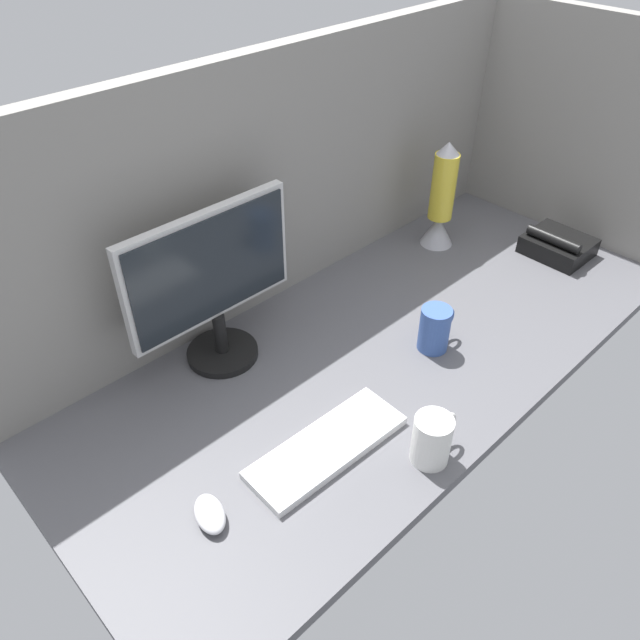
# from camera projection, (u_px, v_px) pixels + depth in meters

# --- Properties ---
(ground_plane) EXTENTS (1.80, 0.80, 0.03)m
(ground_plane) POSITION_uv_depth(u_px,v_px,m) (384.00, 344.00, 1.63)
(ground_plane) COLOR #515156
(cubicle_wall_back) EXTENTS (1.80, 0.05, 0.67)m
(cubicle_wall_back) POSITION_uv_depth(u_px,v_px,m) (286.00, 177.00, 1.62)
(cubicle_wall_back) COLOR gray
(cubicle_wall_back) RESTS_ON ground_plane
(cubicle_wall_side) EXTENTS (0.05, 0.80, 0.67)m
(cubicle_wall_side) POSITION_uv_depth(u_px,v_px,m) (581.00, 129.00, 1.89)
(cubicle_wall_side) COLOR gray
(cubicle_wall_side) RESTS_ON ground_plane
(monitor) EXTENTS (0.44, 0.18, 0.41)m
(monitor) POSITION_uv_depth(u_px,v_px,m) (212.00, 281.00, 1.44)
(monitor) COLOR black
(monitor) RESTS_ON ground_plane
(keyboard) EXTENTS (0.37, 0.14, 0.02)m
(keyboard) POSITION_uv_depth(u_px,v_px,m) (327.00, 447.00, 1.33)
(keyboard) COLOR silver
(keyboard) RESTS_ON ground_plane
(mouse) EXTENTS (0.08, 0.11, 0.03)m
(mouse) POSITION_uv_depth(u_px,v_px,m) (210.00, 514.00, 1.19)
(mouse) COLOR silver
(mouse) RESTS_ON ground_plane
(mug_ceramic_blue) EXTENTS (0.12, 0.08, 0.12)m
(mug_ceramic_blue) POSITION_uv_depth(u_px,v_px,m) (435.00, 329.00, 1.56)
(mug_ceramic_blue) COLOR #38569E
(mug_ceramic_blue) RESTS_ON ground_plane
(mug_ceramic_white) EXTENTS (0.12, 0.08, 0.12)m
(mug_ceramic_white) POSITION_uv_depth(u_px,v_px,m) (432.00, 439.00, 1.28)
(mug_ceramic_white) COLOR white
(mug_ceramic_white) RESTS_ON ground_plane
(lava_lamp) EXTENTS (0.10, 0.10, 0.34)m
(lava_lamp) POSITION_uv_depth(u_px,v_px,m) (441.00, 203.00, 1.91)
(lava_lamp) COLOR #A5A5AD
(lava_lamp) RESTS_ON ground_plane
(desk_phone) EXTENTS (0.17, 0.19, 0.09)m
(desk_phone) POSITION_uv_depth(u_px,v_px,m) (558.00, 245.00, 1.93)
(desk_phone) COLOR black
(desk_phone) RESTS_ON ground_plane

